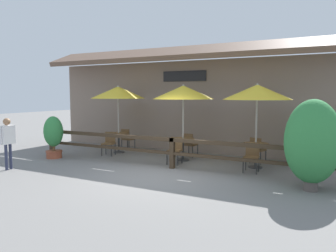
{
  "coord_description": "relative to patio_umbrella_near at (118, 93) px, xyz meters",
  "views": [
    {
      "loc": [
        4.47,
        -7.87,
        2.31
      ],
      "look_at": [
        -0.37,
        1.48,
        1.27
      ],
      "focal_mm": 35.0,
      "sensor_mm": 36.0,
      "label": 1
    }
  ],
  "objects": [
    {
      "name": "chair_near_streetside",
      "position": [
        0.01,
        -0.63,
        -1.86
      ],
      "size": [
        0.51,
        0.51,
        0.87
      ],
      "rotation": [
        0.0,
        0.0,
        0.25
      ],
      "color": "brown",
      "rests_on": "ground"
    },
    {
      "name": "chair_far_wallside",
      "position": [
        5.29,
        0.42,
        -1.86
      ],
      "size": [
        0.51,
        0.51,
        0.87
      ],
      "rotation": [
        0.0,
        0.0,
        2.88
      ],
      "color": "brown",
      "rests_on": "ground"
    },
    {
      "name": "chair_middle_streetside",
      "position": [
        2.9,
        -0.85,
        -1.86
      ],
      "size": [
        0.45,
        0.45,
        0.87
      ],
      "rotation": [
        0.0,
        0.0,
        0.07
      ],
      "color": "brown",
      "rests_on": "ground"
    },
    {
      "name": "potted_plant_small_flowering",
      "position": [
        7.18,
        0.99,
        -1.31
      ],
      "size": [
        0.89,
        0.8,
        1.78
      ],
      "color": "brown",
      "rests_on": "ground"
    },
    {
      "name": "chair_near_wallside",
      "position": [
        -0.03,
        0.63,
        -1.86
      ],
      "size": [
        0.45,
        0.45,
        0.87
      ],
      "rotation": [
        0.0,
        0.0,
        3.06
      ],
      "color": "brown",
      "rests_on": "ground"
    },
    {
      "name": "patio_umbrella_near",
      "position": [
        0.0,
        0.0,
        0.0
      ],
      "size": [
        2.11,
        2.11,
        2.63
      ],
      "color": "#B7B2A8",
      "rests_on": "ground"
    },
    {
      "name": "potted_plant_corner_fern",
      "position": [
        -1.42,
        -1.98,
        -1.52
      ],
      "size": [
        0.71,
        0.64,
        1.51
      ],
      "color": "#9E4C33",
      "rests_on": "ground"
    },
    {
      "name": "building_facade",
      "position": [
        3.11,
        1.54,
        -0.19
      ],
      "size": [
        14.28,
        1.49,
        4.23
      ],
      "color": "gray",
      "rests_on": "ground"
    },
    {
      "name": "chair_middle_wallside",
      "position": [
        2.86,
        0.43,
        -1.86
      ],
      "size": [
        0.47,
        0.47,
        0.87
      ],
      "rotation": [
        0.0,
        0.0,
        3.02
      ],
      "color": "brown",
      "rests_on": "ground"
    },
    {
      "name": "chair_far_streetside",
      "position": [
        5.4,
        -0.86,
        -1.86
      ],
      "size": [
        0.44,
        0.44,
        0.87
      ],
      "rotation": [
        0.0,
        0.0,
        0.05
      ],
      "color": "brown",
      "rests_on": "ground"
    },
    {
      "name": "ground_plane",
      "position": [
        3.12,
        -2.56,
        -2.35
      ],
      "size": [
        60.0,
        60.0,
        0.0
      ],
      "primitive_type": "plane",
      "color": "slate"
    },
    {
      "name": "pedestrian",
      "position": [
        -1.25,
        -3.94,
        -1.34
      ],
      "size": [
        0.22,
        0.56,
        1.58
      ],
      "rotation": [
        0.0,
        0.0,
        -1.5
      ],
      "color": "#2D334C",
      "rests_on": "ground"
    },
    {
      "name": "patio_umbrella_middle",
      "position": [
        2.88,
        -0.21,
        0.0
      ],
      "size": [
        2.11,
        2.11,
        2.63
      ],
      "color": "#B7B2A8",
      "rests_on": "ground"
    },
    {
      "name": "potted_plant_tall_tropical",
      "position": [
        7.1,
        -2.09,
        -1.18
      ],
      "size": [
        1.29,
        1.16,
        2.19
      ],
      "color": "#564C47",
      "rests_on": "ground"
    },
    {
      "name": "patio_railing",
      "position": [
        3.12,
        -1.51,
        -1.66
      ],
      "size": [
        10.4,
        0.14,
        0.95
      ],
      "color": "#3D2D1E",
      "rests_on": "ground"
    },
    {
      "name": "dining_table_near",
      "position": [
        -0.0,
        0.0,
        -1.74
      ],
      "size": [
        0.8,
        0.8,
        0.77
      ],
      "color": "brown",
      "rests_on": "ground"
    },
    {
      "name": "dining_table_far",
      "position": [
        5.38,
        -0.22,
        -1.74
      ],
      "size": [
        0.8,
        0.8,
        0.77
      ],
      "color": "brown",
      "rests_on": "ground"
    },
    {
      "name": "patio_umbrella_far",
      "position": [
        5.38,
        -0.22,
        0.0
      ],
      "size": [
        2.11,
        2.11,
        2.63
      ],
      "color": "#B7B2A8",
      "rests_on": "ground"
    },
    {
      "name": "dining_table_middle",
      "position": [
        2.88,
        -0.21,
        -1.74
      ],
      "size": [
        0.8,
        0.8,
        0.77
      ],
      "color": "brown",
      "rests_on": "ground"
    }
  ]
}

